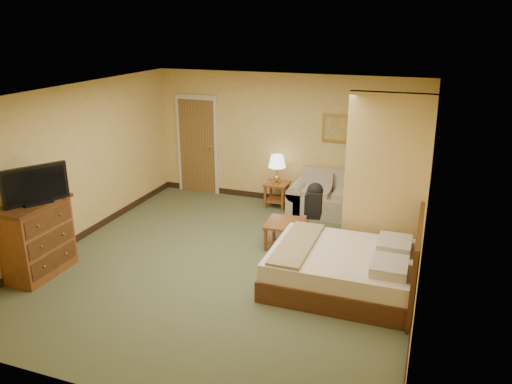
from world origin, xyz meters
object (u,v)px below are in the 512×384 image
at_px(loveseat, 333,202).
at_px(bed, 347,268).
at_px(coffee_table, 286,229).
at_px(dresser, 38,238).

distance_m(loveseat, bed, 2.77).
distance_m(coffee_table, dresser, 3.79).
xyz_separation_m(loveseat, bed, (0.75, -2.67, 0.03)).
relative_size(dresser, bed, 0.56).
relative_size(coffee_table, dresser, 0.61).
xyz_separation_m(loveseat, dresser, (-3.55, -3.78, 0.30)).
bearing_deg(bed, dresser, -165.49).
xyz_separation_m(dresser, bed, (4.29, 1.11, -0.27)).
distance_m(dresser, bed, 4.44).
distance_m(loveseat, coffee_table, 1.68).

